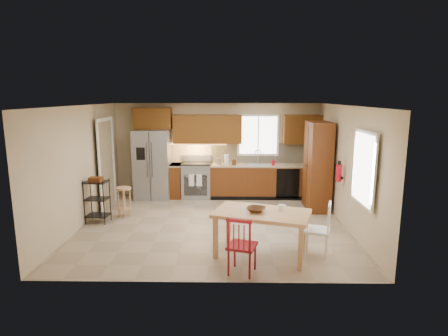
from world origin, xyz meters
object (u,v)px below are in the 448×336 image
at_px(dining_table, 261,234).
at_px(table_jar, 282,209).
at_px(soap_bottle, 273,162).
at_px(range_stove, 197,181).
at_px(chair_red, 242,245).
at_px(table_bowl, 256,212).
at_px(refrigerator, 153,164).
at_px(chair_white, 317,229).
at_px(bar_stool, 124,202).
at_px(utility_cart, 97,201).
at_px(pantry, 318,166).
at_px(fire_extinguisher, 339,173).

relative_size(dining_table, table_jar, 11.69).
height_order(soap_bottle, dining_table, soap_bottle).
bearing_deg(range_stove, soap_bottle, -2.40).
bearing_deg(chair_red, table_jar, 64.56).
height_order(range_stove, table_bowl, range_stove).
bearing_deg(range_stove, refrigerator, -177.01).
height_order(range_stove, chair_white, same).
relative_size(chair_white, table_bowl, 2.90).
height_order(soap_bottle, chair_white, soap_bottle).
relative_size(chair_red, bar_stool, 1.35).
distance_m(refrigerator, utility_cart, 2.20).
bearing_deg(chair_red, chair_white, 45.66).
bearing_deg(chair_red, utility_cart, 160.17).
bearing_deg(range_stove, pantry, -18.29).
distance_m(chair_white, bar_stool, 4.35).
height_order(pantry, dining_table, pantry).
bearing_deg(table_bowl, chair_red, -111.21).
distance_m(chair_red, table_bowl, 0.76).
xyz_separation_m(pantry, fire_extinguisher, (0.20, -1.05, 0.05)).
height_order(chair_white, bar_stool, chair_white).
xyz_separation_m(soap_bottle, utility_cart, (-3.98, -1.98, -0.52)).
height_order(refrigerator, utility_cart, refrigerator).
distance_m(refrigerator, soap_bottle, 3.18).
relative_size(soap_bottle, chair_white, 0.21).
distance_m(fire_extinguisher, bar_stool, 4.74).
xyz_separation_m(soap_bottle, table_bowl, (-0.69, -3.63, -0.22)).
bearing_deg(utility_cart, fire_extinguisher, 5.65).
xyz_separation_m(fire_extinguisher, bar_stool, (-4.66, 0.35, -0.76)).
height_order(table_jar, utility_cart, utility_cart).
bearing_deg(utility_cart, dining_table, -20.74).
distance_m(soap_bottle, dining_table, 3.73).
xyz_separation_m(soap_bottle, dining_table, (-0.60, -3.63, -0.61)).
relative_size(pantry, bar_stool, 3.08).
bearing_deg(chair_white, table_jar, 102.86).
xyz_separation_m(chair_red, chair_white, (1.30, 0.70, 0.00)).
bearing_deg(soap_bottle, range_stove, 177.60).
relative_size(refrigerator, pantry, 0.87).
bearing_deg(pantry, refrigerator, 167.38).
bearing_deg(utility_cart, table_bowl, -21.40).
height_order(range_stove, table_jar, range_stove).
relative_size(dining_table, bar_stool, 2.30).
relative_size(fire_extinguisher, utility_cart, 0.38).
relative_size(pantry, table_bowl, 6.63).
relative_size(soap_bottle, dining_table, 0.12).
height_order(refrigerator, chair_red, refrigerator).
bearing_deg(refrigerator, dining_table, -54.77).
relative_size(dining_table, chair_white, 1.70).
bearing_deg(refrigerator, range_stove, 2.99).
distance_m(range_stove, soap_bottle, 2.10).
xyz_separation_m(dining_table, utility_cart, (-3.38, 1.65, 0.09)).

